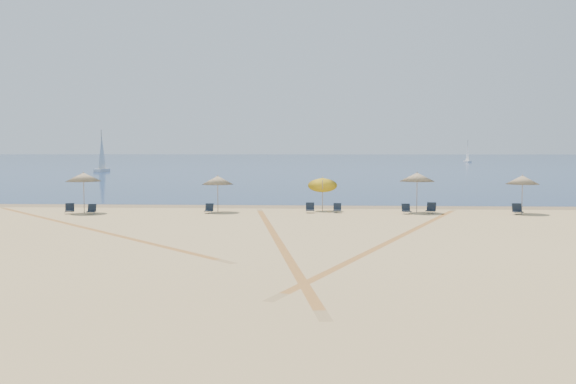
% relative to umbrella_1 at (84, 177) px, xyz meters
% --- Properties ---
extents(ground, '(160.00, 160.00, 0.00)m').
position_rel_umbrella_1_xyz_m(ground, '(12.89, -18.60, -2.29)').
color(ground, tan).
rests_on(ground, ground).
extents(ocean, '(500.00, 500.00, 0.00)m').
position_rel_umbrella_1_xyz_m(ocean, '(12.89, 206.40, -2.29)').
color(ocean, '#0C2151').
rests_on(ocean, ground).
extents(wet_sand, '(500.00, 500.00, 0.00)m').
position_rel_umbrella_1_xyz_m(wet_sand, '(12.89, 5.40, -2.29)').
color(wet_sand, olive).
rests_on(wet_sand, ground).
extents(umbrella_1, '(2.24, 2.24, 2.64)m').
position_rel_umbrella_1_xyz_m(umbrella_1, '(0.00, 0.00, 0.00)').
color(umbrella_1, gray).
rests_on(umbrella_1, ground).
extents(umbrella_2, '(2.04, 2.04, 2.40)m').
position_rel_umbrella_1_xyz_m(umbrella_2, '(8.37, 1.16, -0.23)').
color(umbrella_2, gray).
rests_on(umbrella_2, ground).
extents(umbrella_3, '(1.93, 1.98, 2.60)m').
position_rel_umbrella_1_xyz_m(umbrella_3, '(15.11, 2.32, -0.36)').
color(umbrella_3, gray).
rests_on(umbrella_3, ground).
extents(umbrella_4, '(2.25, 2.25, 2.62)m').
position_rel_umbrella_1_xyz_m(umbrella_4, '(21.14, 1.50, -0.02)').
color(umbrella_4, gray).
rests_on(umbrella_4, ground).
extents(umbrella_5, '(2.06, 2.06, 2.48)m').
position_rel_umbrella_1_xyz_m(umbrella_5, '(27.64, 1.13, -0.16)').
color(umbrella_5, gray).
rests_on(umbrella_5, ground).
extents(chair_2, '(0.72, 0.78, 0.66)m').
position_rel_umbrella_1_xyz_m(chair_2, '(-0.77, -0.44, -2.01)').
color(chair_2, black).
rests_on(chair_2, ground).
extents(chair_3, '(0.58, 0.66, 0.62)m').
position_rel_umbrella_1_xyz_m(chair_3, '(0.67, -0.53, -2.02)').
color(chair_3, black).
rests_on(chair_3, ground).
extents(chair_4, '(0.53, 0.62, 0.62)m').
position_rel_umbrella_1_xyz_m(chair_4, '(7.94, 0.30, -2.02)').
color(chair_4, black).
rests_on(chair_4, ground).
extents(chair_5, '(0.56, 0.65, 0.65)m').
position_rel_umbrella_1_xyz_m(chair_5, '(14.32, 1.03, -2.01)').
color(chair_5, black).
rests_on(chair_5, ground).
extents(chair_6, '(0.52, 0.61, 0.61)m').
position_rel_umbrella_1_xyz_m(chair_6, '(16.06, 1.20, -2.03)').
color(chair_6, black).
rests_on(chair_6, ground).
extents(chair_7, '(0.59, 0.67, 0.63)m').
position_rel_umbrella_1_xyz_m(chair_7, '(20.37, 0.65, -2.02)').
color(chair_7, black).
rests_on(chair_7, ground).
extents(chair_8, '(0.76, 0.82, 0.69)m').
position_rel_umbrella_1_xyz_m(chair_8, '(21.97, 1.00, -1.99)').
color(chair_8, black).
rests_on(chair_8, ground).
extents(chair_9, '(0.58, 0.68, 0.69)m').
position_rel_umbrella_1_xyz_m(chair_9, '(27.21, 0.60, -1.99)').
color(chair_9, black).
rests_on(chair_9, ground).
extents(sailboat_0, '(1.37, 4.96, 7.35)m').
position_rel_umbrella_1_xyz_m(sailboat_0, '(-23.78, 72.98, -0.07)').
color(sailboat_0, white).
rests_on(sailboat_0, ocean).
extents(sailboat_1, '(1.53, 4.49, 6.56)m').
position_rel_umbrella_1_xyz_m(sailboat_1, '(57.17, 155.90, -0.31)').
color(sailboat_1, white).
rests_on(sailboat_1, ocean).
extents(tire_tracks, '(54.91, 41.68, 0.00)m').
position_rel_umbrella_1_xyz_m(tire_tracks, '(11.39, -9.36, -2.29)').
color(tire_tracks, tan).
rests_on(tire_tracks, ground).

